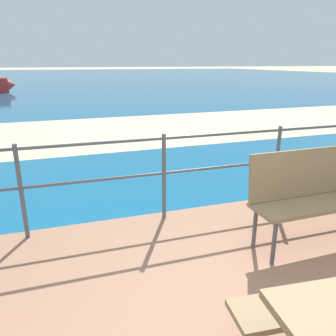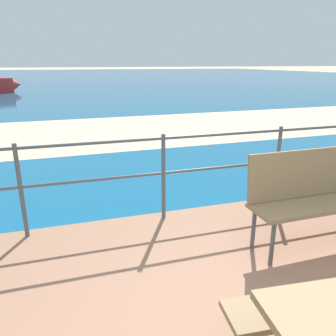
# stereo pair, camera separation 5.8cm
# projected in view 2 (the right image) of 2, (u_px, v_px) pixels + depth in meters

# --- Properties ---
(sea_water) EXTENTS (90.00, 90.00, 0.01)m
(sea_water) POSITION_uv_depth(u_px,v_px,m) (73.00, 78.00, 37.96)
(sea_water) COLOR #145B84
(sea_water) RESTS_ON ground
(beach_strip) EXTENTS (54.07, 5.49, 0.01)m
(beach_strip) POSITION_uv_depth(u_px,v_px,m) (107.00, 131.00, 8.79)
(beach_strip) COLOR beige
(beach_strip) RESTS_ON ground
(park_bench) EXTENTS (1.55, 0.44, 0.93)m
(park_bench) POSITION_uv_depth(u_px,v_px,m) (322.00, 189.00, 3.17)
(park_bench) COLOR #8C704C
(park_bench) RESTS_ON patio_paving
(railing_fence) EXTENTS (5.94, 0.04, 0.99)m
(railing_fence) POSITION_uv_depth(u_px,v_px,m) (163.00, 166.00, 3.62)
(railing_fence) COLOR #4C5156
(railing_fence) RESTS_ON patio_paving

